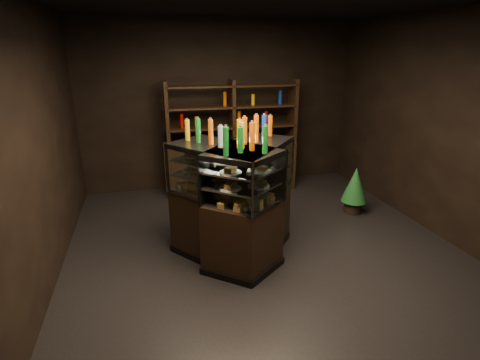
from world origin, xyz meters
name	(u,v)px	position (x,y,z in m)	size (l,w,h in m)	color
ground	(260,243)	(0.00, 0.00, 0.00)	(5.00, 5.00, 0.00)	black
room_shell	(263,98)	(0.00, 0.00, 1.94)	(5.02, 5.02, 3.01)	black
display_case	(237,221)	(-0.38, -0.23, 0.49)	(1.65, 1.46, 1.45)	black
food_display	(237,177)	(-0.38, -0.24, 1.07)	(1.21, 1.06, 0.45)	#B59041
bottles_top	(237,133)	(-0.38, -0.23, 1.58)	(1.04, 0.92, 0.30)	#0F38B2
potted_conifer	(355,184)	(1.74, 0.59, 0.49)	(0.40, 0.40, 0.85)	black
back_shelving	(232,159)	(0.11, 2.05, 0.61)	(2.31, 0.46, 2.00)	black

